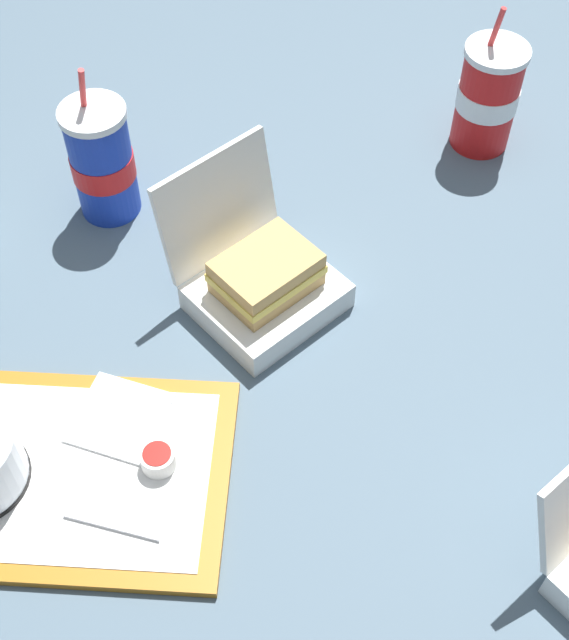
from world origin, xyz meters
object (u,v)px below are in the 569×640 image
object	(u,v)px
plastic_fork	(113,524)
soda_cup_front	(488,97)
food_tray	(66,473)
soda_cup_left	(102,161)
clamshell_sandwich_center	(261,279)
ketchup_cup	(158,458)

from	to	relation	value
plastic_fork	soda_cup_front	xyz separation A→B (m)	(-0.49, -0.62, 0.07)
food_tray	plastic_fork	xyz separation A→B (m)	(-0.06, 0.07, 0.01)
soda_cup_front	soda_cup_left	world-z (taller)	soda_cup_left
clamshell_sandwich_center	plastic_fork	bearing A→B (deg)	62.66
food_tray	ketchup_cup	distance (m)	0.11
food_tray	ketchup_cup	world-z (taller)	ketchup_cup
plastic_fork	soda_cup_front	distance (m)	0.80
ketchup_cup	soda_cup_front	xyz separation A→B (m)	(-0.45, -0.55, 0.06)
ketchup_cup	clamshell_sandwich_center	world-z (taller)	clamshell_sandwich_center
plastic_fork	soda_cup_front	world-z (taller)	soda_cup_front
plastic_fork	soda_cup_front	bearing A→B (deg)	-112.07
food_tray	plastic_fork	bearing A→B (deg)	132.17
soda_cup_left	ketchup_cup	bearing A→B (deg)	102.62
food_tray	soda_cup_left	size ratio (longest dim) A/B	1.68
clamshell_sandwich_center	soda_cup_front	world-z (taller)	soda_cup_front
food_tray	clamshell_sandwich_center	size ratio (longest dim) A/B	1.56
clamshell_sandwich_center	soda_cup_left	world-z (taller)	soda_cup_left
plastic_fork	soda_cup_left	bearing A→B (deg)	-67.82
food_tray	soda_cup_left	xyz separation A→B (m)	(-0.01, -0.43, 0.08)
clamshell_sandwich_center	soda_cup_front	bearing A→B (deg)	-137.30
soda_cup_left	clamshell_sandwich_center	bearing A→B (deg)	139.79
clamshell_sandwich_center	food_tray	bearing A→B (deg)	47.95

